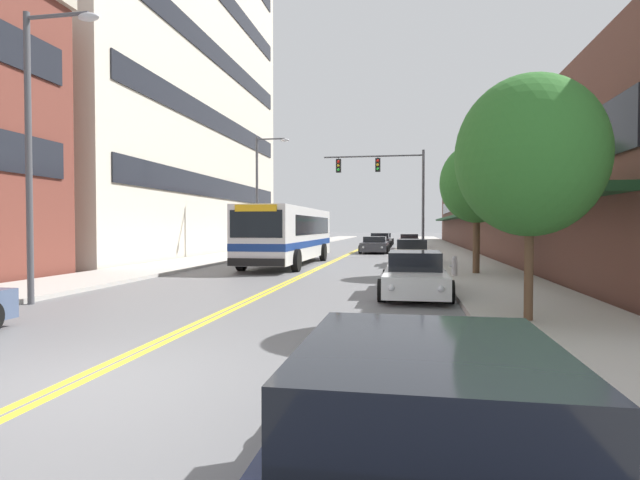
{
  "coord_description": "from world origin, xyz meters",
  "views": [
    {
      "loc": [
        4.2,
        -5.57,
        1.99
      ],
      "look_at": [
        -0.81,
        22.83,
        1.21
      ],
      "focal_mm": 28.0,
      "sensor_mm": 36.0,
      "label": 1
    }
  ],
  "objects_px": {
    "car_charcoal_moving_second": "(380,241)",
    "street_lamp_left_near": "(38,131)",
    "car_black_parked_left_mid": "(295,245)",
    "car_dark_grey_moving_third": "(375,245)",
    "car_white_parked_right_mid": "(415,275)",
    "traffic_signal_mast": "(390,181)",
    "street_tree_right_near": "(530,156)",
    "city_bus": "(290,233)",
    "car_red_parked_right_far": "(409,242)",
    "car_navy_parked_right_foreground": "(430,452)",
    "street_lamp_left_far": "(262,186)",
    "car_champagne_parked_right_end": "(412,253)",
    "fire_hydrant": "(454,266)",
    "car_silver_moving_lead": "(383,239)",
    "street_tree_right_mid": "(477,183)"
  },
  "relations": [
    {
      "from": "car_charcoal_moving_second",
      "to": "street_lamp_left_near",
      "type": "bearing_deg",
      "value": -100.24
    },
    {
      "from": "car_black_parked_left_mid",
      "to": "car_dark_grey_moving_third",
      "type": "bearing_deg",
      "value": 2.48
    },
    {
      "from": "car_white_parked_right_mid",
      "to": "car_dark_grey_moving_third",
      "type": "height_order",
      "value": "car_white_parked_right_mid"
    },
    {
      "from": "traffic_signal_mast",
      "to": "street_tree_right_near",
      "type": "relative_size",
      "value": 1.47
    },
    {
      "from": "city_bus",
      "to": "car_red_parked_right_far",
      "type": "distance_m",
      "value": 20.47
    },
    {
      "from": "car_dark_grey_moving_third",
      "to": "street_lamp_left_near",
      "type": "distance_m",
      "value": 27.63
    },
    {
      "from": "car_dark_grey_moving_third",
      "to": "city_bus",
      "type": "bearing_deg",
      "value": -106.38
    },
    {
      "from": "car_red_parked_right_far",
      "to": "car_navy_parked_right_foreground",
      "type": "bearing_deg",
      "value": -89.97
    },
    {
      "from": "street_lamp_left_far",
      "to": "street_lamp_left_near",
      "type": "bearing_deg",
      "value": -90.03
    },
    {
      "from": "car_champagne_parked_right_end",
      "to": "fire_hydrant",
      "type": "bearing_deg",
      "value": -76.8
    },
    {
      "from": "car_red_parked_right_far",
      "to": "car_dark_grey_moving_third",
      "type": "height_order",
      "value": "car_red_parked_right_far"
    },
    {
      "from": "car_red_parked_right_far",
      "to": "car_champagne_parked_right_end",
      "type": "relative_size",
      "value": 1.16
    },
    {
      "from": "car_white_parked_right_mid",
      "to": "car_silver_moving_lead",
      "type": "bearing_deg",
      "value": 94.08
    },
    {
      "from": "city_bus",
      "to": "traffic_signal_mast",
      "type": "height_order",
      "value": "traffic_signal_mast"
    },
    {
      "from": "car_red_parked_right_far",
      "to": "car_silver_moving_lead",
      "type": "distance_m",
      "value": 9.82
    },
    {
      "from": "car_navy_parked_right_foreground",
      "to": "street_lamp_left_far",
      "type": "bearing_deg",
      "value": 108.78
    },
    {
      "from": "car_navy_parked_right_foreground",
      "to": "car_silver_moving_lead",
      "type": "height_order",
      "value": "car_silver_moving_lead"
    },
    {
      "from": "car_navy_parked_right_foreground",
      "to": "car_red_parked_right_far",
      "type": "height_order",
      "value": "car_red_parked_right_far"
    },
    {
      "from": "traffic_signal_mast",
      "to": "street_tree_right_near",
      "type": "height_order",
      "value": "traffic_signal_mast"
    },
    {
      "from": "car_navy_parked_right_foreground",
      "to": "car_dark_grey_moving_third",
      "type": "relative_size",
      "value": 1.01
    },
    {
      "from": "car_dark_grey_moving_third",
      "to": "car_black_parked_left_mid",
      "type": "bearing_deg",
      "value": -177.52
    },
    {
      "from": "car_navy_parked_right_foreground",
      "to": "car_white_parked_right_mid",
      "type": "distance_m",
      "value": 11.51
    },
    {
      "from": "car_black_parked_left_mid",
      "to": "traffic_signal_mast",
      "type": "xyz_separation_m",
      "value": [
        7.3,
        -3.31,
        4.52
      ]
    },
    {
      "from": "car_black_parked_left_mid",
      "to": "car_dark_grey_moving_third",
      "type": "distance_m",
      "value": 6.09
    },
    {
      "from": "car_dark_grey_moving_third",
      "to": "street_lamp_left_near",
      "type": "relative_size",
      "value": 0.66
    },
    {
      "from": "car_dark_grey_moving_third",
      "to": "car_white_parked_right_mid",
      "type": "bearing_deg",
      "value": -83.41
    },
    {
      "from": "car_black_parked_left_mid",
      "to": "car_white_parked_right_mid",
      "type": "height_order",
      "value": "car_white_parked_right_mid"
    },
    {
      "from": "car_navy_parked_right_foreground",
      "to": "car_black_parked_left_mid",
      "type": "bearing_deg",
      "value": 104.21
    },
    {
      "from": "street_lamp_left_far",
      "to": "fire_hydrant",
      "type": "distance_m",
      "value": 16.16
    },
    {
      "from": "street_tree_right_near",
      "to": "street_tree_right_mid",
      "type": "height_order",
      "value": "street_tree_right_mid"
    },
    {
      "from": "car_dark_grey_moving_third",
      "to": "street_tree_right_mid",
      "type": "height_order",
      "value": "street_tree_right_mid"
    },
    {
      "from": "city_bus",
      "to": "street_lamp_left_far",
      "type": "relative_size",
      "value": 1.51
    },
    {
      "from": "street_tree_right_mid",
      "to": "fire_hydrant",
      "type": "relative_size",
      "value": 6.98
    },
    {
      "from": "street_tree_right_near",
      "to": "traffic_signal_mast",
      "type": "bearing_deg",
      "value": 98.62
    },
    {
      "from": "street_tree_right_mid",
      "to": "fire_hydrant",
      "type": "distance_m",
      "value": 3.54
    },
    {
      "from": "car_red_parked_right_far",
      "to": "street_lamp_left_far",
      "type": "height_order",
      "value": "street_lamp_left_far"
    },
    {
      "from": "street_lamp_left_far",
      "to": "street_tree_right_mid",
      "type": "xyz_separation_m",
      "value": [
        11.89,
        -10.02,
        -0.86
      ]
    },
    {
      "from": "street_tree_right_near",
      "to": "car_champagne_parked_right_end",
      "type": "bearing_deg",
      "value": 97.85
    },
    {
      "from": "car_navy_parked_right_foreground",
      "to": "street_tree_right_near",
      "type": "height_order",
      "value": "street_tree_right_near"
    },
    {
      "from": "car_champagne_parked_right_end",
      "to": "street_tree_right_mid",
      "type": "xyz_separation_m",
      "value": [
        2.49,
        -5.42,
        3.1
      ]
    },
    {
      "from": "street_lamp_left_near",
      "to": "street_lamp_left_far",
      "type": "bearing_deg",
      "value": 89.97
    },
    {
      "from": "car_dark_grey_moving_third",
      "to": "fire_hydrant",
      "type": "height_order",
      "value": "car_dark_grey_moving_third"
    },
    {
      "from": "street_tree_right_near",
      "to": "street_tree_right_mid",
      "type": "relative_size",
      "value": 0.93
    },
    {
      "from": "car_black_parked_left_mid",
      "to": "fire_hydrant",
      "type": "bearing_deg",
      "value": -60.24
    },
    {
      "from": "car_red_parked_right_far",
      "to": "street_lamp_left_near",
      "type": "height_order",
      "value": "street_lamp_left_near"
    },
    {
      "from": "car_dark_grey_moving_third",
      "to": "street_lamp_left_near",
      "type": "height_order",
      "value": "street_lamp_left_near"
    },
    {
      "from": "city_bus",
      "to": "car_silver_moving_lead",
      "type": "relative_size",
      "value": 2.39
    },
    {
      "from": "traffic_signal_mast",
      "to": "fire_hydrant",
      "type": "bearing_deg",
      "value": -78.51
    },
    {
      "from": "car_navy_parked_right_foreground",
      "to": "traffic_signal_mast",
      "type": "bearing_deg",
      "value": 92.56
    },
    {
      "from": "traffic_signal_mast",
      "to": "street_lamp_left_near",
      "type": "relative_size",
      "value": 0.96
    }
  ]
}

